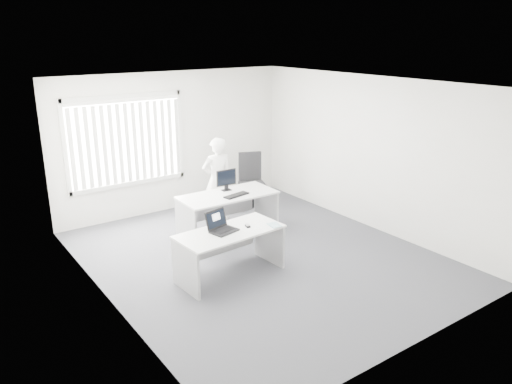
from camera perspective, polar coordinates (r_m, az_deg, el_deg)
ground at (r=8.26m, az=0.50°, el=-7.44°), size 6.00×6.00×0.00m
wall_back at (r=10.27m, az=-9.41°, el=5.66°), size 5.00×0.02×2.80m
wall_front at (r=5.75m, az=18.47°, el=-4.86°), size 5.00×0.02×2.80m
wall_left at (r=6.67m, az=-17.12°, el=-1.57°), size 0.02×6.00×2.80m
wall_right at (r=9.40m, az=12.98°, el=4.32°), size 0.02×6.00×2.80m
ceiling at (r=7.50m, az=0.56°, el=12.29°), size 5.00×6.00×0.02m
window at (r=9.81m, az=-14.60°, el=5.66°), size 2.32×0.06×1.76m
blinds at (r=9.76m, az=-14.46°, el=5.43°), size 2.20×0.10×1.50m
desk_near at (r=7.47m, az=-3.00°, el=-5.88°), size 1.64×0.85×0.73m
desk_far at (r=8.91m, az=-3.23°, el=-1.58°), size 1.74×0.84×0.78m
office_chair at (r=10.43m, az=-0.48°, el=0.16°), size 0.85×0.85×1.15m
person at (r=9.56m, az=-4.42°, el=1.39°), size 0.66×0.49×1.65m
laptop at (r=7.30m, az=-3.67°, el=-3.47°), size 0.46×0.42×0.30m
paper_sheet at (r=7.50m, az=-0.51°, el=-4.06°), size 0.35×0.26×0.00m
mouse at (r=7.51m, az=-0.96°, el=-3.86°), size 0.08×0.11×0.04m
booklet at (r=7.58m, az=2.12°, el=-3.79°), size 0.19×0.24×0.01m
keyboard at (r=8.74m, az=-2.25°, el=-0.37°), size 0.51×0.25×0.02m
monitor at (r=9.00m, az=-3.42°, el=1.37°), size 0.39×0.14×0.39m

